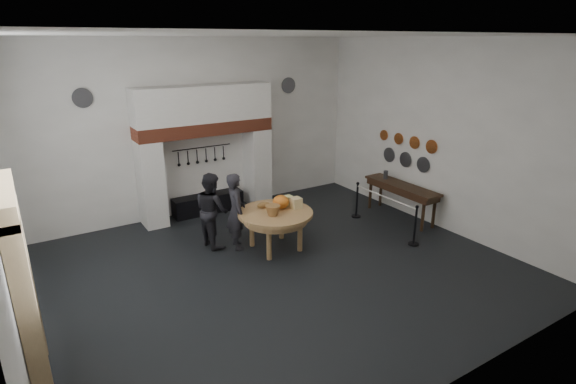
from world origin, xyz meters
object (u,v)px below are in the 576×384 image
visitor_near (236,211)px  side_table (402,186)px  visitor_far (212,210)px  barrier_post_far (357,201)px  work_table (275,213)px  barrier_post_near (415,226)px  iron_range (208,203)px

visitor_near → side_table: visitor_near is taller
visitor_near → visitor_far: (-0.40, 0.40, -0.02)m
side_table → barrier_post_far: 1.20m
side_table → work_table: bearing=177.9°
work_table → visitor_near: (-0.70, 0.51, 0.02)m
work_table → side_table: side_table is taller
barrier_post_near → iron_range: bearing=125.8°
iron_range → barrier_post_near: 5.41m
work_table → visitor_far: bearing=140.3°
barrier_post_far → visitor_far: bearing=173.7°
iron_range → side_table: bearing=-36.2°
visitor_far → work_table: bearing=-135.4°
work_table → barrier_post_near: size_ratio=1.83×
iron_range → visitor_far: (-0.69, -1.95, 0.60)m
work_table → barrier_post_near: (2.75, -1.51, -0.39)m
visitor_far → barrier_post_far: bearing=-102.0°
visitor_far → barrier_post_near: (3.85, -2.43, -0.40)m
side_table → barrier_post_far: size_ratio=2.44×
iron_range → work_table: 2.96m
side_table → barrier_post_near: 1.72m
visitor_near → barrier_post_near: bearing=-109.2°
work_table → side_table: (3.69, -0.14, 0.03)m
side_table → barrier_post_far: bearing=146.3°
iron_range → work_table: work_table is taller
visitor_near → visitor_far: visitor_near is taller
visitor_far → visitor_near: bearing=-140.7°
work_table → barrier_post_near: barrier_post_near is taller
side_table → barrier_post_near: size_ratio=2.44×
work_table → side_table: size_ratio=0.75×
visitor_near → side_table: bearing=-87.2°
barrier_post_near → barrier_post_far: (0.00, 2.00, 0.00)m
visitor_far → side_table: size_ratio=0.77×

